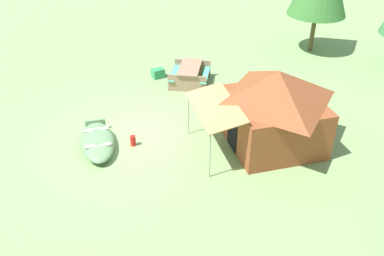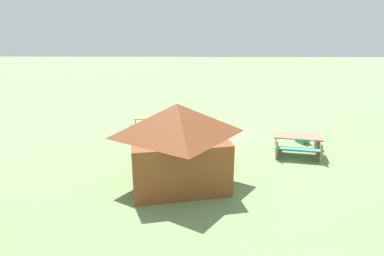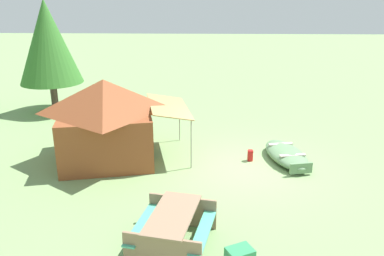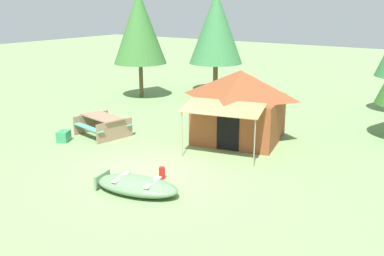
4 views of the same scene
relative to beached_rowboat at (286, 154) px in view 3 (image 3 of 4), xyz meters
The scene contains 6 objects.
ground_plane 1.51m from the beached_rowboat, 111.08° to the left, with size 80.00×80.00×0.00m, color #78995F.
beached_rowboat is the anchor object (origin of this frame).
canvas_cabin_tent 5.64m from the beached_rowboat, 89.87° to the left, with size 3.56×4.46×2.52m.
picnic_table 5.41m from the beached_rowboat, 144.53° to the left, with size 2.00×1.83×0.74m.
fuel_can 1.11m from the beached_rowboat, 91.70° to the left, with size 0.18×0.18×0.35m, color red.
pine_tree_far_center 10.77m from the beached_rowboat, 60.83° to the left, with size 2.61×2.61×4.73m.
Camera 3 is at (-10.71, 1.10, 4.93)m, focal length 36.71 mm.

